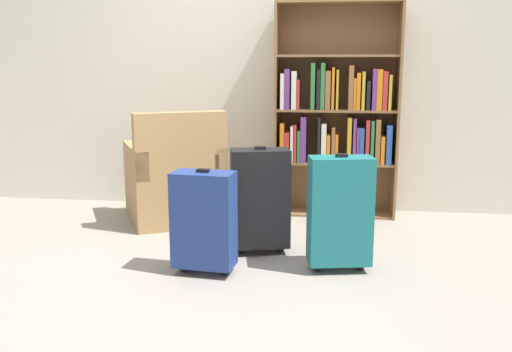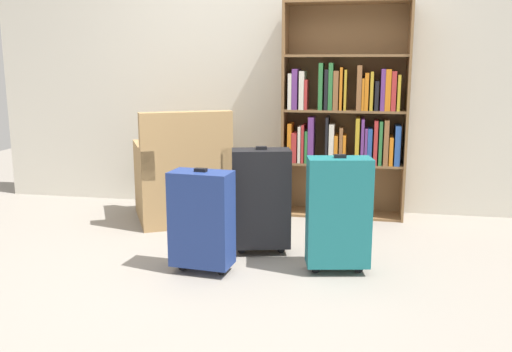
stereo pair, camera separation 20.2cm
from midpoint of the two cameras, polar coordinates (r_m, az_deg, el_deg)
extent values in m
plane|color=gray|center=(3.45, -1.95, -9.82)|extent=(8.78, 8.78, 0.00)
cube|color=beige|center=(4.86, 2.48, 12.03)|extent=(5.02, 0.10, 2.60)
cube|color=brown|center=(4.64, 4.25, 6.71)|extent=(0.02, 0.30, 1.74)
cube|color=brown|center=(4.62, 16.45, 6.26)|extent=(0.02, 0.30, 1.74)
cube|color=brown|center=(4.75, 10.37, 6.66)|extent=(1.00, 0.02, 1.74)
cube|color=brown|center=(4.75, 9.97, -3.85)|extent=(0.96, 0.28, 0.02)
cube|color=brown|center=(4.66, 10.16, 1.31)|extent=(0.96, 0.28, 0.02)
cube|color=brown|center=(4.60, 10.35, 6.65)|extent=(0.96, 0.28, 0.02)
cube|color=brown|center=(4.59, 10.54, 12.06)|extent=(0.96, 0.28, 0.02)
cube|color=brown|center=(4.61, 10.74, 17.21)|extent=(0.96, 0.28, 0.02)
cube|color=orange|center=(4.62, 4.84, 3.49)|extent=(0.03, 0.21, 0.32)
cube|color=#B22D2D|center=(4.61, 5.30, 3.00)|extent=(0.04, 0.18, 0.24)
cube|color=silver|center=(4.60, 5.81, 3.29)|extent=(0.02, 0.17, 0.30)
cube|color=#B22D2D|center=(4.62, 6.18, 3.41)|extent=(0.02, 0.23, 0.31)
cube|color=#2D7238|center=(4.61, 6.53, 3.08)|extent=(0.02, 0.20, 0.26)
cube|color=#66337F|center=(4.59, 6.99, 3.74)|extent=(0.04, 0.18, 0.37)
cube|color=black|center=(4.61, 8.60, 3.74)|extent=(0.02, 0.24, 0.37)
cube|color=silver|center=(4.61, 9.07, 3.37)|extent=(0.04, 0.22, 0.32)
cube|color=orange|center=(4.63, 9.52, 2.83)|extent=(0.03, 0.26, 0.23)
cube|color=brown|center=(4.59, 10.01, 3.13)|extent=(0.03, 0.18, 0.29)
cube|color=orange|center=(4.59, 10.35, 2.76)|extent=(0.02, 0.19, 0.23)
cube|color=gold|center=(4.61, 11.63, 3.62)|extent=(0.03, 0.25, 0.37)
cube|color=#66337F|center=(4.62, 12.14, 3.57)|extent=(0.02, 0.25, 0.37)
cube|color=#66337F|center=(4.58, 12.48, 3.03)|extent=(0.02, 0.17, 0.29)
cube|color=#264C99|center=(4.59, 12.86, 3.01)|extent=(0.03, 0.18, 0.29)
cube|color=#B22D2D|center=(4.59, 13.43, 3.40)|extent=(0.03, 0.19, 0.36)
cube|color=#2D7238|center=(4.59, 13.91, 3.35)|extent=(0.03, 0.19, 0.35)
cube|color=brown|center=(4.61, 14.44, 3.42)|extent=(0.04, 0.22, 0.36)
cube|color=orange|center=(4.63, 14.90, 2.60)|extent=(0.03, 0.25, 0.23)
cube|color=#264C99|center=(4.62, 15.53, 3.11)|extent=(0.04, 0.22, 0.32)
cube|color=silver|center=(4.59, 4.92, 8.69)|extent=(0.03, 0.22, 0.29)
cube|color=#66337F|center=(4.59, 5.41, 8.91)|extent=(0.04, 0.23, 0.32)
cube|color=silver|center=(4.58, 6.11, 8.78)|extent=(0.04, 0.23, 0.30)
cube|color=#B22D2D|center=(4.56, 6.51, 8.34)|extent=(0.02, 0.19, 0.24)
cube|color=#2D7238|center=(4.55, 8.01, 9.12)|extent=(0.03, 0.19, 0.37)
cube|color=black|center=(4.54, 8.56, 8.78)|extent=(0.03, 0.17, 0.32)
cube|color=#2D7238|center=(4.55, 9.01, 9.09)|extent=(0.03, 0.19, 0.37)
cube|color=brown|center=(4.55, 9.53, 8.69)|extent=(0.04, 0.19, 0.31)
cube|color=orange|center=(4.56, 10.05, 8.85)|extent=(0.02, 0.21, 0.34)
cube|color=gold|center=(4.57, 10.48, 8.73)|extent=(0.02, 0.25, 0.32)
cube|color=brown|center=(4.56, 11.85, 8.88)|extent=(0.04, 0.23, 0.35)
cube|color=orange|center=(4.57, 12.21, 8.24)|extent=(0.02, 0.23, 0.25)
cube|color=orange|center=(4.55, 12.58, 8.48)|extent=(0.03, 0.20, 0.29)
cube|color=gold|center=(4.57, 13.06, 8.53)|extent=(0.02, 0.23, 0.30)
cube|color=black|center=(4.57, 13.55, 8.05)|extent=(0.03, 0.23, 0.23)
cube|color=#66337F|center=(4.58, 14.14, 8.62)|extent=(0.03, 0.24, 0.32)
cube|color=orange|center=(4.57, 14.65, 8.57)|extent=(0.04, 0.21, 0.32)
cube|color=#B22D2D|center=(4.55, 15.21, 8.44)|extent=(0.04, 0.17, 0.31)
cube|color=gold|center=(4.58, 15.67, 8.26)|extent=(0.02, 0.22, 0.28)
cube|color=#9E7A4C|center=(4.59, -6.40, -1.86)|extent=(0.95, 0.95, 0.40)
cube|color=tan|center=(4.54, -6.47, 1.09)|extent=(0.71, 0.75, 0.08)
cube|color=#9E7A4C|center=(4.22, -5.81, 3.22)|extent=(0.67, 0.43, 0.50)
cube|color=#9E7A4C|center=(4.59, -2.80, 2.15)|extent=(0.42, 0.67, 0.22)
cube|color=#9E7A4C|center=(4.48, -10.26, 1.76)|extent=(0.42, 0.67, 0.22)
cylinder|color=white|center=(4.46, -0.31, -4.20)|extent=(0.08, 0.08, 0.10)
torus|color=white|center=(4.45, 0.34, -4.17)|extent=(0.06, 0.01, 0.06)
cube|color=black|center=(3.67, 2.11, -2.31)|extent=(0.42, 0.29, 0.65)
cube|color=black|center=(3.61, 2.15, 2.89)|extent=(0.08, 0.06, 0.02)
cylinder|color=black|center=(3.76, 0.03, -7.55)|extent=(0.06, 0.06, 0.05)
cylinder|color=black|center=(3.79, 4.10, -7.46)|extent=(0.06, 0.06, 0.05)
cube|color=#19666B|center=(3.38, 10.18, -3.68)|extent=(0.41, 0.26, 0.66)
cube|color=black|center=(3.31, 10.39, 2.01)|extent=(0.08, 0.05, 0.02)
cylinder|color=black|center=(3.46, 7.80, -9.37)|extent=(0.06, 0.06, 0.05)
cylinder|color=black|center=(3.51, 12.12, -9.24)|extent=(0.06, 0.06, 0.05)
cube|color=navy|center=(3.34, -3.89, -4.41)|extent=(0.38, 0.23, 0.58)
cube|color=black|center=(3.27, -3.96, 0.61)|extent=(0.08, 0.05, 0.02)
cylinder|color=black|center=(3.49, -5.81, -9.19)|extent=(0.05, 0.05, 0.05)
cylinder|color=black|center=(3.40, -1.76, -9.66)|extent=(0.05, 0.05, 0.05)
camera|label=1|loc=(0.10, -88.36, 0.33)|focal=38.88mm
camera|label=2|loc=(0.10, 91.64, -0.33)|focal=38.88mm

